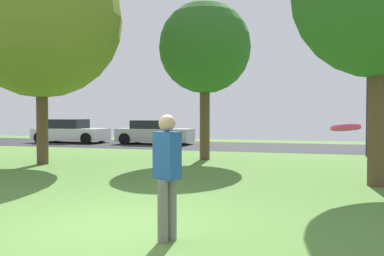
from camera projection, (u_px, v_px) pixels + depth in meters
ground_plane at (111, 227)px, 6.06m from camera, size 44.00×44.00×0.00m
road_strip at (256, 147)px, 21.40m from camera, size 44.00×6.40×0.01m
birch_tree_lone at (205, 48)px, 15.15m from camera, size 3.39×3.39×5.86m
oak_tree_right at (41, 18)px, 13.69m from camera, size 5.37×5.37×7.61m
person_catcher at (167, 172)px, 5.37m from camera, size 0.38×0.33×1.66m
frisbee_disc at (346, 128)px, 3.81m from camera, size 0.35×0.35×0.08m
parked_car_white at (70, 132)px, 24.67m from camera, size 4.46×1.96×1.40m
parked_car_silver at (154, 133)px, 23.39m from camera, size 4.25×1.96×1.36m
street_lamp_post at (368, 100)px, 16.29m from camera, size 0.14×0.14×4.50m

